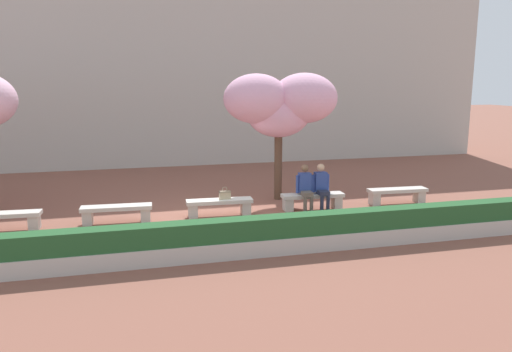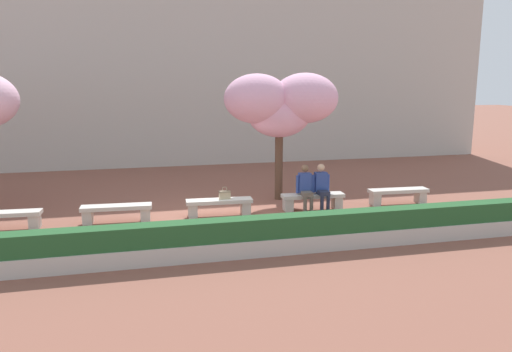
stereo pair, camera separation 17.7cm
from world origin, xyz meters
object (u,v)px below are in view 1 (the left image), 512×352
at_px(stone_bench_center, 220,205).
at_px(person_seated_right, 321,185).
at_px(person_seated_left, 305,186).
at_px(handbag, 225,194).
at_px(stone_bench_west_end, 2,219).
at_px(stone_bench_near_west, 117,211).
at_px(cherry_tree_main, 281,104).
at_px(stone_bench_near_east, 313,199).
at_px(stone_bench_east_end, 397,193).

relative_size(stone_bench_center, person_seated_right, 1.39).
distance_m(person_seated_left, handbag, 2.28).
distance_m(stone_bench_west_end, handbag, 5.50).
bearing_deg(handbag, stone_bench_near_west, -179.88).
relative_size(stone_bench_west_end, cherry_tree_main, 0.47).
xyz_separation_m(stone_bench_near_west, stone_bench_near_east, (5.34, 0.00, 0.00)).
height_order(stone_bench_center, person_seated_right, person_seated_right).
xyz_separation_m(stone_bench_near_east, person_seated_right, (0.24, -0.05, 0.40)).
bearing_deg(stone_bench_west_end, stone_bench_near_east, 0.00).
distance_m(person_seated_right, handbag, 2.76).
distance_m(stone_bench_near_west, cherry_tree_main, 5.62).
xyz_separation_m(stone_bench_west_end, person_seated_left, (7.77, -0.05, 0.40)).
bearing_deg(stone_bench_west_end, stone_bench_center, 0.00).
bearing_deg(stone_bench_east_end, stone_bench_center, 180.00).
relative_size(person_seated_left, handbag, 3.81).
relative_size(stone_bench_near_east, person_seated_left, 1.39).
xyz_separation_m(stone_bench_east_end, person_seated_right, (-2.43, -0.05, 0.40)).
relative_size(person_seated_left, cherry_tree_main, 0.34).
xyz_separation_m(person_seated_left, handbag, (-2.28, 0.06, -0.12)).
relative_size(handbag, cherry_tree_main, 0.09).
xyz_separation_m(stone_bench_west_end, person_seated_right, (8.24, -0.05, 0.40)).
relative_size(stone_bench_near_east, stone_bench_east_end, 1.00).
bearing_deg(stone_bench_east_end, stone_bench_near_east, 180.00).
bearing_deg(stone_bench_near_east, person_seated_left, -167.59).
bearing_deg(stone_bench_center, stone_bench_west_end, 180.00).
xyz_separation_m(stone_bench_west_end, stone_bench_near_west, (2.67, 0.00, 0.00)).
xyz_separation_m(person_seated_left, cherry_tree_main, (-0.30, 1.37, 2.22)).
distance_m(stone_bench_center, handbag, 0.31).
distance_m(stone_bench_east_end, person_seated_left, 2.94).
height_order(stone_bench_west_end, cherry_tree_main, cherry_tree_main).
xyz_separation_m(stone_bench_center, stone_bench_east_end, (5.34, 0.00, 0.00)).
height_order(stone_bench_near_west, cherry_tree_main, cherry_tree_main).
bearing_deg(person_seated_right, cherry_tree_main, 119.67).
bearing_deg(handbag, stone_bench_west_end, -179.94).
relative_size(stone_bench_near_west, stone_bench_near_east, 1.00).
relative_size(stone_bench_west_end, stone_bench_center, 1.00).
height_order(stone_bench_near_west, handbag, handbag).
bearing_deg(cherry_tree_main, person_seated_left, -77.59).
height_order(person_seated_right, cherry_tree_main, cherry_tree_main).
bearing_deg(stone_bench_near_east, cherry_tree_main, 112.48).
bearing_deg(stone_bench_west_end, stone_bench_east_end, 0.00).
bearing_deg(stone_bench_center, handbag, 2.18).
relative_size(stone_bench_center, person_seated_left, 1.39).
bearing_deg(person_seated_left, stone_bench_east_end, 1.05).
relative_size(person_seated_left, person_seated_right, 1.00).
relative_size(stone_bench_near_west, stone_bench_center, 1.00).
height_order(stone_bench_near_east, person_seated_left, person_seated_left).
bearing_deg(stone_bench_east_end, person_seated_left, -178.95).
height_order(stone_bench_center, person_seated_left, person_seated_left).
distance_m(stone_bench_center, stone_bench_east_end, 5.34).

